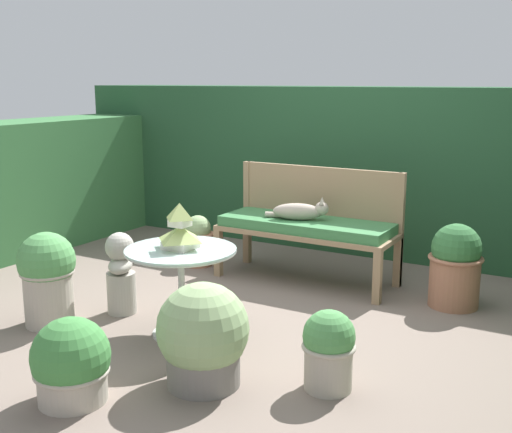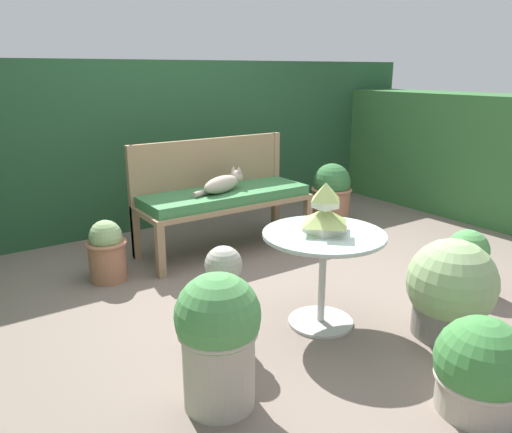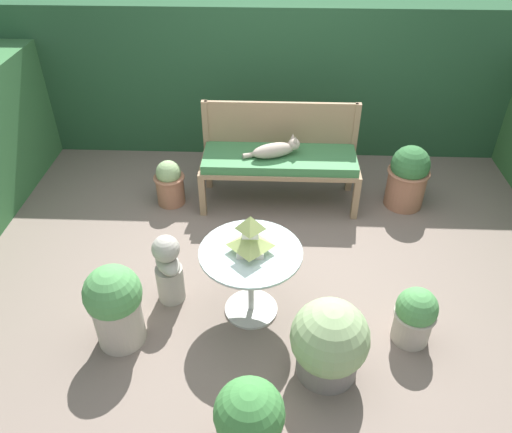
# 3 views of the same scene
# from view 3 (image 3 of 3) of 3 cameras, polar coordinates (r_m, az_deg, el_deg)

# --- Properties ---
(ground) EXTENTS (30.00, 30.00, 0.00)m
(ground) POSITION_cam_3_polar(r_m,az_deg,el_deg) (4.31, 1.79, -5.32)
(ground) COLOR #75665B
(foliage_hedge_back) EXTENTS (6.40, 0.82, 1.62)m
(foliage_hedge_back) POSITION_cam_3_polar(r_m,az_deg,el_deg) (5.89, 2.30, 16.05)
(foliage_hedge_back) COLOR #234C2D
(foliage_hedge_back) RESTS_ON ground
(garden_bench) EXTENTS (1.51, 0.55, 0.54)m
(garden_bench) POSITION_cam_3_polar(r_m,az_deg,el_deg) (4.80, 2.70, 6.25)
(garden_bench) COLOR #937556
(garden_bench) RESTS_ON ground
(bench_backrest) EXTENTS (1.51, 0.06, 0.95)m
(bench_backrest) POSITION_cam_3_polar(r_m,az_deg,el_deg) (4.91, 2.79, 10.06)
(bench_backrest) COLOR #937556
(bench_backrest) RESTS_ON ground
(cat) EXTENTS (0.54, 0.28, 0.20)m
(cat) POSITION_cam_3_polar(r_m,az_deg,el_deg) (4.69, 2.29, 7.66)
(cat) COLOR #A89989
(cat) RESTS_ON garden_bench
(patio_table) EXTENTS (0.74, 0.74, 0.60)m
(patio_table) POSITION_cam_3_polar(r_m,az_deg,el_deg) (3.59, -0.60, -5.49)
(patio_table) COLOR #B7B7B2
(patio_table) RESTS_ON ground
(pagoda_birdhouse) EXTENTS (0.25, 0.25, 0.31)m
(pagoda_birdhouse) POSITION_cam_3_polar(r_m,az_deg,el_deg) (3.43, -0.63, -2.33)
(pagoda_birdhouse) COLOR silver
(pagoda_birdhouse) RESTS_ON patio_table
(garden_bust) EXTENTS (0.29, 0.34, 0.61)m
(garden_bust) POSITION_cam_3_polar(r_m,az_deg,el_deg) (3.86, -9.97, -5.86)
(garden_bust) COLOR #A39E93
(garden_bust) RESTS_ON ground
(potted_plant_bench_left) EXTENTS (0.31, 0.31, 0.47)m
(potted_plant_bench_left) POSITION_cam_3_polar(r_m,az_deg,el_deg) (4.97, -9.85, 3.83)
(potted_plant_bench_left) COLOR #9E664C
(potted_plant_bench_left) RESTS_ON ground
(potted_plant_hedge_corner) EXTENTS (0.42, 0.42, 0.47)m
(potted_plant_hedge_corner) POSITION_cam_3_polar(r_m,az_deg,el_deg) (3.13, -0.77, -21.98)
(potted_plant_hedge_corner) COLOR #ADA393
(potted_plant_hedge_corner) RESTS_ON ground
(potted_plant_patio_mid) EXTENTS (0.30, 0.30, 0.46)m
(potted_plant_patio_mid) POSITION_cam_3_polar(r_m,az_deg,el_deg) (3.74, 17.70, -10.71)
(potted_plant_patio_mid) COLOR #ADA393
(potted_plant_patio_mid) RESTS_ON ground
(potted_plant_path_edge) EXTENTS (0.40, 0.40, 0.66)m
(potted_plant_path_edge) POSITION_cam_3_polar(r_m,az_deg,el_deg) (3.61, -15.79, -9.64)
(potted_plant_path_edge) COLOR #ADA393
(potted_plant_path_edge) RESTS_ON ground
(potted_plant_table_near) EXTENTS (0.52, 0.52, 0.59)m
(potted_plant_table_near) POSITION_cam_3_polar(r_m,az_deg,el_deg) (3.39, 8.36, -14.06)
(potted_plant_table_near) COLOR slate
(potted_plant_table_near) RESTS_ON ground
(potted_plant_bench_right) EXTENTS (0.41, 0.41, 0.64)m
(potted_plant_bench_right) POSITION_cam_3_polar(r_m,az_deg,el_deg) (5.04, 16.97, 4.39)
(potted_plant_bench_right) COLOR #9E664C
(potted_plant_bench_right) RESTS_ON ground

